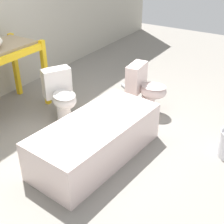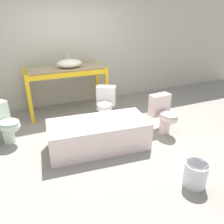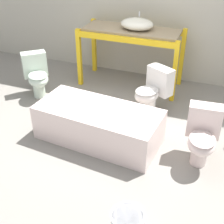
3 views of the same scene
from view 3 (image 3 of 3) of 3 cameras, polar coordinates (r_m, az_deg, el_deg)
The scene contains 7 objects.
ground_plane at distance 4.58m, azimuth 0.54°, elevation -2.40°, with size 12.00×12.00×0.00m, color gray.
shelving_rack at distance 5.41m, azimuth 3.54°, elevation 13.18°, with size 1.74×0.71×1.02m.
sink_basin at distance 5.29m, azimuth 4.61°, elevation 15.73°, with size 0.55×0.41×0.27m.
bathtub_main at distance 4.15m, azimuth -2.50°, elevation -1.86°, with size 1.70×0.88×0.49m.
toilet_near at distance 4.73m, azimuth 7.48°, elevation 4.00°, with size 0.59×0.67×0.71m.
toilet_far at distance 3.88m, azimuth 16.21°, elevation -4.05°, with size 0.41×0.60×0.71m.
toilet_extra at distance 5.34m, azimuth -13.60°, elevation 6.77°, with size 0.65×0.66×0.71m.
Camera 3 is at (1.30, -3.55, 2.59)m, focal length 50.00 mm.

